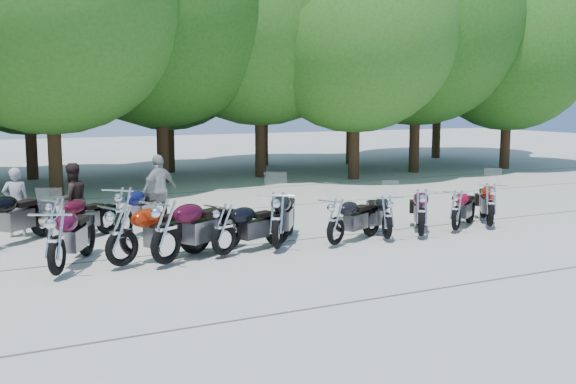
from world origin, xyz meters
name	(u,v)px	position (x,y,z in m)	size (l,w,h in m)	color
ground	(321,255)	(0.00, 0.00, 0.00)	(90.00, 90.00, 0.00)	#A09A90
tree_4	(159,2)	(0.54, 13.09, 6.64)	(9.13, 9.13, 11.20)	#3A2614
tree_5	(260,10)	(4.61, 13.20, 6.57)	(9.04, 9.04, 11.10)	#3A2614
tree_6	(355,28)	(7.55, 10.82, 5.81)	(8.00, 8.00, 9.82)	#3A2614
tree_7	(417,20)	(11.20, 11.78, 6.39)	(8.79, 8.79, 10.79)	#3A2614
tree_8	(509,45)	(15.83, 11.20, 5.47)	(7.53, 7.53, 9.25)	#3A2614
tree_11	(26,36)	(-3.76, 16.43, 5.49)	(7.56, 7.56, 9.28)	#3A2614
tree_12	(167,36)	(1.80, 16.47, 5.72)	(7.88, 7.88, 9.67)	#3A2614
tree_13	(263,36)	(6.69, 17.47, 6.04)	(8.31, 8.31, 10.20)	#3A2614
tree_14	(352,41)	(10.68, 16.09, 5.83)	(8.02, 8.02, 9.84)	#3A2614
tree_15	(440,23)	(16.61, 17.02, 7.03)	(9.67, 9.67, 11.86)	#3A2614
motorcycle_0	(56,240)	(-5.03, 0.48, 0.69)	(0.74, 2.44, 1.38)	#3E0822
motorcycle_1	(122,233)	(-3.86, 0.61, 0.69)	(0.74, 2.43, 1.37)	maroon
motorcycle_2	(166,230)	(-3.10, 0.38, 0.72)	(0.78, 2.56, 1.45)	#330718
motorcycle_3	(224,228)	(-1.85, 0.62, 0.61)	(0.66, 2.18, 1.23)	black
motorcycle_4	(277,218)	(-0.68, 0.62, 0.71)	(0.76, 2.50, 1.41)	black
motorcycle_5	(336,220)	(0.61, 0.46, 0.59)	(0.64, 2.09, 1.18)	black
motorcycle_6	(387,216)	(1.93, 0.48, 0.58)	(0.63, 2.06, 1.17)	black
motorcycle_7	(422,211)	(2.79, 0.38, 0.64)	(0.69, 2.25, 1.27)	#3D0824
motorcycle_8	(457,209)	(3.95, 0.56, 0.57)	(0.62, 2.03, 1.15)	maroon
motorcycle_9	(491,203)	(5.01, 0.57, 0.63)	(0.68, 2.24, 1.26)	#911705
motorcycle_11	(57,219)	(-4.64, 3.28, 0.59)	(0.63, 2.08, 1.18)	#3A0715
motorcycle_12	(124,211)	(-3.26, 3.07, 0.68)	(0.74, 2.42, 1.37)	#0E113F
rider_0	(16,202)	(-5.32, 4.67, 0.80)	(0.58, 0.38, 1.60)	gray
rider_1	(72,200)	(-4.16, 4.24, 0.84)	(0.82, 0.64, 1.68)	black
rider_2	(159,189)	(-1.96, 4.80, 0.88)	(1.03, 0.43, 1.76)	#999A9C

